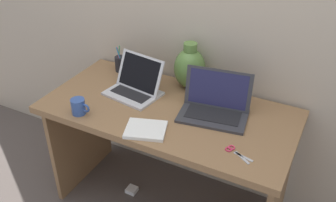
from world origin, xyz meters
The scene contains 10 objects.
back_wall centered at (0.00, 0.38, 1.20)m, with size 4.40×0.04×2.40m, color #BCAD99.
desk centered at (0.00, 0.00, 0.59)m, with size 1.40×0.68×0.76m.
laptop_left centered at (-0.25, 0.07, 0.82)m, with size 0.33×0.27×0.21m.
laptop_right centered at (0.24, 0.08, 0.82)m, with size 0.39×0.29×0.23m.
green_vase centered at (0.00, 0.28, 0.89)m, with size 0.19×0.19×0.28m.
notebook_stack centered at (-0.01, -0.24, 0.77)m, with size 0.20×0.16×0.02m, color white.
coffee_mug centered at (-0.40, -0.26, 0.80)m, with size 0.11×0.08×0.09m.
pen_cup centered at (-0.48, 0.26, 0.81)m, with size 0.07×0.07×0.17m.
scissors centered at (0.45, -0.19, 0.76)m, with size 0.15×0.09×0.01m.
power_brick centered at (-0.27, -0.01, 0.01)m, with size 0.07×0.07×0.03m, color white.
Camera 1 is at (0.80, -1.55, 1.91)m, focal length 40.38 mm.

